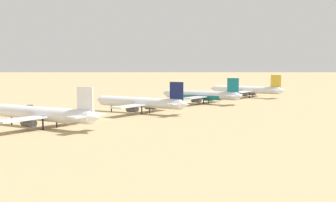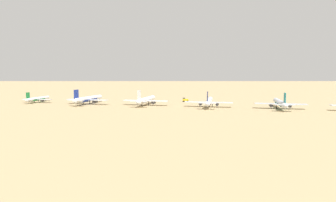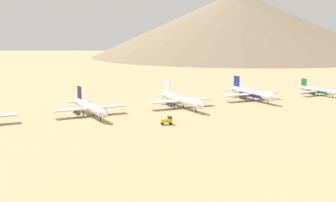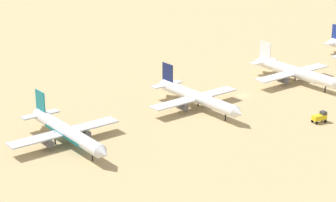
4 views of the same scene
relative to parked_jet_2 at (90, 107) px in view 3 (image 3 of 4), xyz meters
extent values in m
plane|color=tan|center=(-0.98, 24.99, -4.62)|extent=(1800.00, 1800.00, 0.00)
cylinder|color=silver|center=(0.52, 0.01, 0.12)|extent=(40.77, 5.31, 4.29)
cone|color=silver|center=(22.66, 0.57, 0.12)|extent=(3.72, 4.30, 4.21)
cone|color=silver|center=(-21.39, -0.54, 0.12)|extent=(3.26, 3.94, 3.86)
cube|color=#141E51|center=(-17.33, -0.44, 5.15)|extent=(6.22, 0.55, 7.91)
cube|color=silver|center=(-18.00, -0.45, 0.55)|extent=(3.96, 13.65, 0.41)
cube|color=silver|center=(-1.17, -0.03, -0.63)|extent=(6.61, 38.55, 0.51)
cylinder|color=#4C4C54|center=(-0.44, 6.77, -2.18)|extent=(4.81, 2.72, 2.60)
cylinder|color=#4C4C54|center=(-0.10, -6.78, -2.18)|extent=(4.81, 2.72, 2.60)
cylinder|color=black|center=(15.97, 0.40, -2.46)|extent=(0.50, 0.50, 4.32)
cylinder|color=black|center=(-2.38, 2.88, -2.46)|extent=(0.50, 0.50, 4.32)
cylinder|color=black|center=(-2.23, -2.99, -2.46)|extent=(0.50, 0.50, 4.32)
cylinder|color=white|center=(0.10, 54.07, 0.26)|extent=(41.90, 4.64, 4.42)
cone|color=white|center=(22.90, 54.19, 0.26)|extent=(3.75, 4.35, 4.33)
cone|color=white|center=(-22.47, 53.96, 0.26)|extent=(3.28, 4.00, 3.98)
cube|color=white|center=(-18.29, 53.98, 5.44)|extent=(6.40, 0.44, 8.14)
cube|color=silver|center=(-18.98, 53.97, 0.71)|extent=(3.80, 13.98, 0.42)
cube|color=silver|center=(-1.65, 54.07, -0.51)|extent=(6.02, 39.58, 0.52)
cylinder|color=#4C4C54|center=(-0.75, 61.05, -2.11)|extent=(4.90, 2.70, 2.68)
cylinder|color=#4C4C54|center=(-0.68, 47.09, -2.11)|extent=(4.90, 2.70, 2.68)
cylinder|color=black|center=(16.01, 54.16, -2.40)|extent=(0.51, 0.51, 4.44)
cylinder|color=black|center=(-2.83, 57.08, -2.40)|extent=(0.51, 0.51, 4.44)
cylinder|color=black|center=(-2.80, 51.03, -2.40)|extent=(0.51, 0.51, 4.44)
cylinder|color=white|center=(0.10, 54.07, -0.07)|extent=(23.06, 4.55, 4.43)
cylinder|color=silver|center=(-4.04, 107.33, 0.24)|extent=(41.78, 5.66, 4.40)
cone|color=silver|center=(18.64, 106.64, 0.24)|extent=(3.83, 4.42, 4.31)
cone|color=silver|center=(-26.48, 108.01, 0.24)|extent=(3.36, 4.06, 3.96)
cube|color=navy|center=(-22.32, 107.88, 5.39)|extent=(6.38, 0.60, 8.10)
cube|color=silver|center=(-23.01, 107.90, 0.68)|extent=(4.12, 14.00, 0.42)
cube|color=silver|center=(-5.78, 107.38, -0.53)|extent=(6.98, 39.51, 0.52)
cylinder|color=#4C4C54|center=(-4.64, 114.29, -2.12)|extent=(4.94, 2.81, 2.66)
cylinder|color=#4C4C54|center=(-5.06, 100.41, -2.12)|extent=(4.94, 2.81, 2.66)
cylinder|color=black|center=(11.79, 106.85, -2.41)|extent=(0.51, 0.51, 4.42)
cylinder|color=black|center=(-6.84, 110.42, -2.41)|extent=(0.51, 0.51, 4.42)
cylinder|color=black|center=(-7.02, 104.41, -2.41)|extent=(0.51, 0.51, 4.42)
cylinder|color=navy|center=(-4.04, 107.33, -0.09)|extent=(23.04, 5.10, 4.41)
cylinder|color=silver|center=(-2.06, 161.68, -1.01)|extent=(31.11, 4.73, 3.27)
cone|color=silver|center=(-18.74, 160.89, -1.01)|extent=(2.55, 3.05, 2.94)
cube|color=#197A38|center=(-15.65, 161.03, 2.82)|extent=(4.74, 0.52, 6.03)
cube|color=silver|center=(-16.16, 161.01, -0.68)|extent=(3.24, 10.45, 0.31)
cube|color=silver|center=(-3.35, 161.62, -1.58)|extent=(5.68, 29.44, 0.39)
cylinder|color=#4C4C54|center=(-2.91, 166.81, -2.76)|extent=(3.70, 2.15, 1.98)
cylinder|color=#4C4C54|center=(-2.42, 156.49, -2.76)|extent=(3.70, 2.15, 1.98)
cylinder|color=black|center=(9.70, 162.23, -2.98)|extent=(0.38, 0.38, 3.29)
cylinder|color=black|center=(-4.32, 163.81, -2.98)|extent=(0.38, 0.38, 3.29)
cylinder|color=black|center=(-4.11, 159.34, -2.98)|extent=(0.38, 0.38, 3.29)
cylinder|color=#197A38|center=(-2.06, 161.68, -1.25)|extent=(17.18, 4.08, 3.28)
cube|color=yellow|center=(37.00, 25.84, -2.67)|extent=(3.18, 5.52, 1.70)
cube|color=#333338|center=(37.30, 27.51, -1.27)|extent=(2.35, 2.14, 1.10)
cylinder|color=black|center=(36.22, 27.99, -4.07)|extent=(0.54, 1.14, 1.10)
cylinder|color=black|center=(38.49, 27.58, -4.07)|extent=(0.54, 1.14, 1.10)
cylinder|color=black|center=(35.52, 24.10, -4.07)|extent=(0.54, 1.14, 1.10)
cylinder|color=black|center=(37.79, 23.69, -4.07)|extent=(0.54, 1.14, 1.10)
cone|color=#847056|center=(-411.54, 385.27, 50.40)|extent=(494.60, 494.60, 110.05)
camera|label=1|loc=(-120.77, 164.14, 17.23)|focal=51.80mm
camera|label=2|loc=(-224.83, -19.64, 22.69)|focal=29.22mm
camera|label=3|loc=(222.50, -66.76, 39.24)|focal=47.99mm
camera|label=4|loc=(171.27, -141.29, 75.58)|focal=67.28mm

